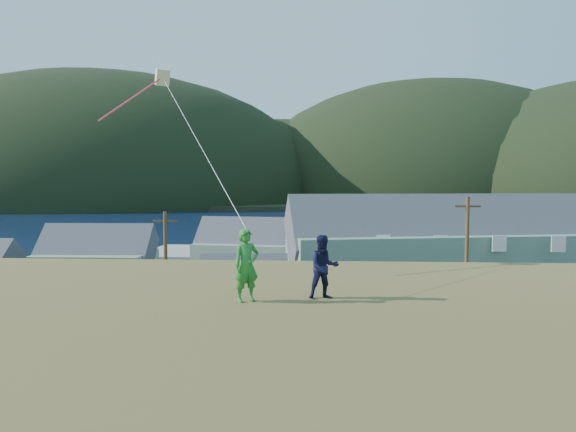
% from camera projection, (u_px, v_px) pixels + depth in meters
% --- Properties ---
extents(ground, '(900.00, 900.00, 0.00)m').
position_uv_depth(ground, '(238.00, 347.00, 31.69)').
color(ground, '#0A1638').
rests_on(ground, ground).
extents(grass_strip, '(110.00, 8.00, 0.10)m').
position_uv_depth(grass_strip, '(232.00, 356.00, 29.69)').
color(grass_strip, '#4C3D19').
rests_on(grass_strip, ground).
extents(waterfront_lot, '(72.00, 36.00, 0.12)m').
position_uv_depth(waterfront_lot, '(266.00, 290.00, 48.62)').
color(waterfront_lot, '#28282B').
rests_on(waterfront_lot, ground).
extents(wharf, '(26.00, 14.00, 0.90)m').
position_uv_depth(wharf, '(241.00, 254.00, 71.89)').
color(wharf, gray).
rests_on(wharf, ground).
extents(far_shore, '(900.00, 320.00, 2.00)m').
position_uv_depth(far_shore, '(313.00, 199.00, 360.43)').
color(far_shore, black).
rests_on(far_shore, ground).
extents(far_hills, '(760.00, 265.00, 143.00)m').
position_uv_depth(far_hills, '(371.00, 200.00, 307.70)').
color(far_hills, black).
rests_on(far_hills, ground).
extents(lodge, '(32.57, 15.10, 11.06)m').
position_uv_depth(lodge, '(451.00, 245.00, 49.33)').
color(lodge, gray).
rests_on(lodge, waterfront_lot).
extents(shed_palegreen_near, '(10.67, 6.92, 7.66)m').
position_uv_depth(shed_palegreen_near, '(96.00, 261.00, 48.20)').
color(shed_palegreen_near, slate).
rests_on(shed_palegreen_near, waterfront_lot).
extents(shed_white, '(7.38, 5.33, 5.48)m').
position_uv_depth(shed_white, '(244.00, 286.00, 40.02)').
color(shed_white, silver).
rests_on(shed_white, waterfront_lot).
extents(shed_palegreen_far, '(12.56, 8.42, 7.86)m').
position_uv_depth(shed_palegreen_far, '(249.00, 249.00, 56.83)').
color(shed_palegreen_far, gray).
rests_on(shed_palegreen_far, waterfront_lot).
extents(utility_poles, '(35.33, 0.24, 9.39)m').
position_uv_depth(utility_poles, '(180.00, 269.00, 33.17)').
color(utility_poles, '#47331E').
rests_on(utility_poles, waterfront_lot).
extents(parked_cars, '(22.59, 11.81, 1.57)m').
position_uv_depth(parked_cars, '(181.00, 272.00, 54.01)').
color(parked_cars, '#222328').
rests_on(parked_cars, waterfront_lot).
extents(kite_flyer_green, '(0.74, 0.68, 1.70)m').
position_uv_depth(kite_flyer_green, '(246.00, 265.00, 11.93)').
color(kite_flyer_green, '#227F2B').
rests_on(kite_flyer_green, hillside).
extents(kite_flyer_navy, '(0.86, 0.74, 1.53)m').
position_uv_depth(kite_flyer_navy, '(324.00, 267.00, 12.22)').
color(kite_flyer_navy, '#121433').
rests_on(kite_flyer_navy, hillside).
extents(kite_rig, '(2.52, 3.25, 8.45)m').
position_uv_depth(kite_rig, '(159.00, 82.00, 17.44)').
color(kite_rig, beige).
rests_on(kite_rig, ground).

